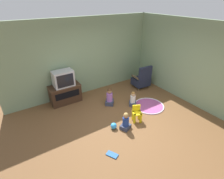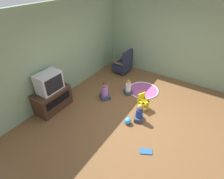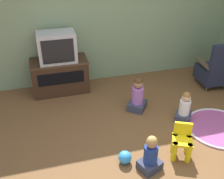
{
  "view_description": "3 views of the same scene",
  "coord_description": "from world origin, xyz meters",
  "px_view_note": "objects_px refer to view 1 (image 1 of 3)",
  "views": [
    {
      "loc": [
        -2.56,
        -3.19,
        3.33
      ],
      "look_at": [
        -0.02,
        0.73,
        0.82
      ],
      "focal_mm": 28.0,
      "sensor_mm": 36.0,
      "label": 1
    },
    {
      "loc": [
        -3.43,
        -1.43,
        3.39
      ],
      "look_at": [
        -0.13,
        0.71,
        0.68
      ],
      "focal_mm": 28.0,
      "sensor_mm": 36.0,
      "label": 2
    },
    {
      "loc": [
        -1.24,
        -2.36,
        2.66
      ],
      "look_at": [
        -0.39,
        0.82,
        0.68
      ],
      "focal_mm": 42.0,
      "sensor_mm": 36.0,
      "label": 3
    }
  ],
  "objects_px": {
    "yellow_kid_chair": "(137,114)",
    "book": "(112,155)",
    "tv_cabinet": "(65,93)",
    "child_watching_right": "(133,99)",
    "child_watching_center": "(126,122)",
    "toy_ball": "(114,126)",
    "television": "(63,79)",
    "child_watching_left": "(110,97)",
    "black_armchair": "(142,80)"
  },
  "relations": [
    {
      "from": "tv_cabinet",
      "to": "television",
      "type": "distance_m",
      "value": 0.58
    },
    {
      "from": "child_watching_left",
      "to": "toy_ball",
      "type": "bearing_deg",
      "value": -168.72
    },
    {
      "from": "child_watching_left",
      "to": "child_watching_right",
      "type": "relative_size",
      "value": 1.17
    },
    {
      "from": "tv_cabinet",
      "to": "toy_ball",
      "type": "bearing_deg",
      "value": -73.46
    },
    {
      "from": "child_watching_center",
      "to": "child_watching_right",
      "type": "distance_m",
      "value": 1.25
    },
    {
      "from": "child_watching_center",
      "to": "tv_cabinet",
      "type": "bearing_deg",
      "value": 89.8
    },
    {
      "from": "tv_cabinet",
      "to": "toy_ball",
      "type": "xyz_separation_m",
      "value": [
        0.63,
        -2.12,
        -0.24
      ]
    },
    {
      "from": "child_watching_center",
      "to": "child_watching_right",
      "type": "xyz_separation_m",
      "value": [
        0.93,
        0.84,
        -0.0
      ]
    },
    {
      "from": "toy_ball",
      "to": "book",
      "type": "bearing_deg",
      "value": -125.49
    },
    {
      "from": "television",
      "to": "book",
      "type": "relative_size",
      "value": 2.12
    },
    {
      "from": "black_armchair",
      "to": "child_watching_center",
      "type": "bearing_deg",
      "value": 42.6
    },
    {
      "from": "book",
      "to": "child_watching_left",
      "type": "bearing_deg",
      "value": -58.69
    },
    {
      "from": "child_watching_center",
      "to": "toy_ball",
      "type": "bearing_deg",
      "value": 125.23
    },
    {
      "from": "black_armchair",
      "to": "toy_ball",
      "type": "relative_size",
      "value": 5.34
    },
    {
      "from": "yellow_kid_chair",
      "to": "book",
      "type": "relative_size",
      "value": 1.57
    },
    {
      "from": "child_watching_left",
      "to": "child_watching_right",
      "type": "height_order",
      "value": "child_watching_left"
    },
    {
      "from": "television",
      "to": "yellow_kid_chair",
      "type": "height_order",
      "value": "television"
    },
    {
      "from": "child_watching_center",
      "to": "toy_ball",
      "type": "height_order",
      "value": "child_watching_center"
    },
    {
      "from": "yellow_kid_chair",
      "to": "toy_ball",
      "type": "height_order",
      "value": "yellow_kid_chair"
    },
    {
      "from": "television",
      "to": "child_watching_left",
      "type": "distance_m",
      "value": 1.67
    },
    {
      "from": "television",
      "to": "toy_ball",
      "type": "xyz_separation_m",
      "value": [
        0.63,
        -2.09,
        -0.82
      ]
    },
    {
      "from": "tv_cabinet",
      "to": "child_watching_center",
      "type": "height_order",
      "value": "tv_cabinet"
    },
    {
      "from": "tv_cabinet",
      "to": "child_watching_right",
      "type": "height_order",
      "value": "tv_cabinet"
    },
    {
      "from": "television",
      "to": "child_watching_right",
      "type": "height_order",
      "value": "television"
    },
    {
      "from": "yellow_kid_chair",
      "to": "child_watching_center",
      "type": "relative_size",
      "value": 0.92
    },
    {
      "from": "child_watching_right",
      "to": "child_watching_left",
      "type": "bearing_deg",
      "value": 90.42
    },
    {
      "from": "black_armchair",
      "to": "child_watching_left",
      "type": "height_order",
      "value": "black_armchair"
    },
    {
      "from": "tv_cabinet",
      "to": "child_watching_right",
      "type": "xyz_separation_m",
      "value": [
        1.84,
        -1.46,
        -0.1
      ]
    },
    {
      "from": "television",
      "to": "child_watching_left",
      "type": "bearing_deg",
      "value": -38.13
    },
    {
      "from": "television",
      "to": "child_watching_left",
      "type": "height_order",
      "value": "television"
    },
    {
      "from": "television",
      "to": "child_watching_center",
      "type": "height_order",
      "value": "television"
    },
    {
      "from": "child_watching_left",
      "to": "book",
      "type": "distance_m",
      "value": 2.24
    },
    {
      "from": "child_watching_left",
      "to": "yellow_kid_chair",
      "type": "bearing_deg",
      "value": -132.48
    },
    {
      "from": "yellow_kid_chair",
      "to": "tv_cabinet",
      "type": "bearing_deg",
      "value": 147.26
    },
    {
      "from": "yellow_kid_chair",
      "to": "child_watching_left",
      "type": "distance_m",
      "value": 1.23
    },
    {
      "from": "television",
      "to": "book",
      "type": "bearing_deg",
      "value": -88.42
    },
    {
      "from": "child_watching_left",
      "to": "child_watching_center",
      "type": "relative_size",
      "value": 1.15
    },
    {
      "from": "television",
      "to": "book",
      "type": "height_order",
      "value": "television"
    },
    {
      "from": "black_armchair",
      "to": "child_watching_right",
      "type": "xyz_separation_m",
      "value": [
        -1.14,
        -0.85,
        -0.13
      ]
    },
    {
      "from": "toy_ball",
      "to": "child_watching_center",
      "type": "bearing_deg",
      "value": -33.0
    },
    {
      "from": "child_watching_center",
      "to": "child_watching_right",
      "type": "bearing_deg",
      "value": 20.22
    },
    {
      "from": "tv_cabinet",
      "to": "toy_ball",
      "type": "relative_size",
      "value": 5.9
    },
    {
      "from": "child_watching_left",
      "to": "child_watching_right",
      "type": "xyz_separation_m",
      "value": [
        0.63,
        -0.49,
        -0.04
      ]
    },
    {
      "from": "television",
      "to": "black_armchair",
      "type": "xyz_separation_m",
      "value": [
        2.98,
        -0.59,
        -0.56
      ]
    },
    {
      "from": "television",
      "to": "child_watching_right",
      "type": "relative_size",
      "value": 1.26
    },
    {
      "from": "television",
      "to": "toy_ball",
      "type": "distance_m",
      "value": 2.33
    },
    {
      "from": "tv_cabinet",
      "to": "book",
      "type": "bearing_deg",
      "value": -88.44
    },
    {
      "from": "television",
      "to": "yellow_kid_chair",
      "type": "distance_m",
      "value": 2.67
    },
    {
      "from": "black_armchair",
      "to": "child_watching_right",
      "type": "distance_m",
      "value": 1.43
    },
    {
      "from": "child_watching_right",
      "to": "television",
      "type": "bearing_deg",
      "value": 90.1
    }
  ]
}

